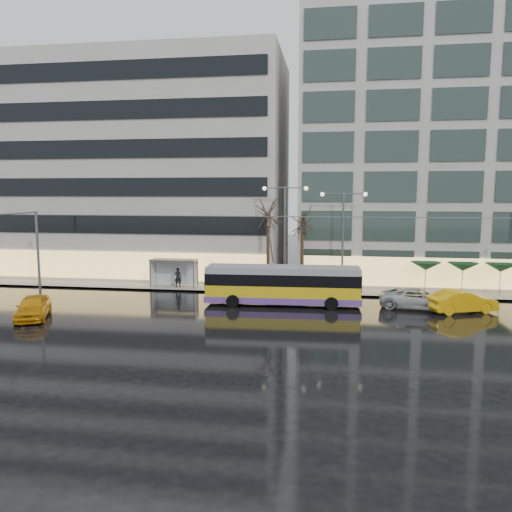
% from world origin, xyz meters
% --- Properties ---
extents(ground, '(140.00, 140.00, 0.00)m').
position_xyz_m(ground, '(0.00, 0.00, 0.00)').
color(ground, black).
rests_on(ground, ground).
extents(sidewalk, '(80.00, 10.00, 0.15)m').
position_xyz_m(sidewalk, '(2.00, 14.00, 0.07)').
color(sidewalk, gray).
rests_on(sidewalk, ground).
extents(kerb, '(80.00, 0.10, 0.15)m').
position_xyz_m(kerb, '(2.00, 9.05, 0.07)').
color(kerb, slate).
rests_on(kerb, ground).
extents(building_left, '(34.00, 14.00, 22.00)m').
position_xyz_m(building_left, '(-16.00, 19.00, 11.15)').
color(building_left, '#9F9D98').
rests_on(building_left, sidewalk).
extents(building_right, '(32.00, 14.00, 25.00)m').
position_xyz_m(building_right, '(19.00, 19.00, 12.65)').
color(building_right, '#9F9D98').
rests_on(building_right, sidewalk).
extents(trolleybus, '(11.89, 4.74, 5.47)m').
position_xyz_m(trolleybus, '(2.39, 5.15, 1.48)').
color(trolleybus, gold).
rests_on(trolleybus, ground).
extents(catenary, '(42.24, 5.12, 7.00)m').
position_xyz_m(catenary, '(1.00, 7.94, 4.25)').
color(catenary, '#595B60').
rests_on(catenary, ground).
extents(bus_shelter, '(4.20, 1.60, 2.51)m').
position_xyz_m(bus_shelter, '(-8.38, 10.69, 1.96)').
color(bus_shelter, '#595B60').
rests_on(bus_shelter, sidewalk).
extents(street_lamp_near, '(3.96, 0.36, 9.03)m').
position_xyz_m(street_lamp_near, '(2.00, 10.80, 5.99)').
color(street_lamp_near, '#595B60').
rests_on(street_lamp_near, sidewalk).
extents(street_lamp_far, '(3.96, 0.36, 8.53)m').
position_xyz_m(street_lamp_far, '(7.00, 10.80, 5.71)').
color(street_lamp_far, '#595B60').
rests_on(street_lamp_far, sidewalk).
extents(tree_a, '(3.20, 3.20, 8.40)m').
position_xyz_m(tree_a, '(0.50, 11.00, 7.09)').
color(tree_a, black).
rests_on(tree_a, sidewalk).
extents(tree_b, '(3.20, 3.20, 7.70)m').
position_xyz_m(tree_b, '(3.50, 11.20, 6.40)').
color(tree_b, black).
rests_on(tree_b, sidewalk).
extents(parasol_a, '(2.50, 2.50, 2.65)m').
position_xyz_m(parasol_a, '(14.00, 11.00, 2.45)').
color(parasol_a, '#595B60').
rests_on(parasol_a, sidewalk).
extents(parasol_b, '(2.50, 2.50, 2.65)m').
position_xyz_m(parasol_b, '(17.00, 11.00, 2.45)').
color(parasol_b, '#595B60').
rests_on(parasol_b, sidewalk).
extents(parasol_c, '(2.50, 2.50, 2.65)m').
position_xyz_m(parasol_c, '(20.00, 11.00, 2.45)').
color(parasol_c, '#595B60').
rests_on(parasol_c, sidewalk).
extents(taxi_a, '(3.62, 5.17, 1.63)m').
position_xyz_m(taxi_a, '(-14.23, -1.52, 0.82)').
color(taxi_a, orange).
rests_on(taxi_a, ground).
extents(taxi_b, '(5.29, 3.35, 1.65)m').
position_xyz_m(taxi_b, '(15.47, 4.73, 0.82)').
color(taxi_b, '#F0AE0C').
rests_on(taxi_b, ground).
extents(sedan_silver, '(5.83, 3.37, 1.53)m').
position_xyz_m(sedan_silver, '(12.46, 5.47, 0.76)').
color(sedan_silver, '#B0B0B5').
rests_on(sedan_silver, ground).
extents(pedestrian_a, '(1.00, 1.01, 2.19)m').
position_xyz_m(pedestrian_a, '(-7.58, 10.29, 1.57)').
color(pedestrian_a, black).
rests_on(pedestrian_a, sidewalk).
extents(pedestrian_b, '(0.81, 0.64, 1.62)m').
position_xyz_m(pedestrian_b, '(-3.80, 11.27, 0.96)').
color(pedestrian_b, black).
rests_on(pedestrian_b, sidewalk).
extents(pedestrian_c, '(1.16, 0.86, 2.11)m').
position_xyz_m(pedestrian_c, '(-8.52, 11.59, 1.26)').
color(pedestrian_c, black).
rests_on(pedestrian_c, sidewalk).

